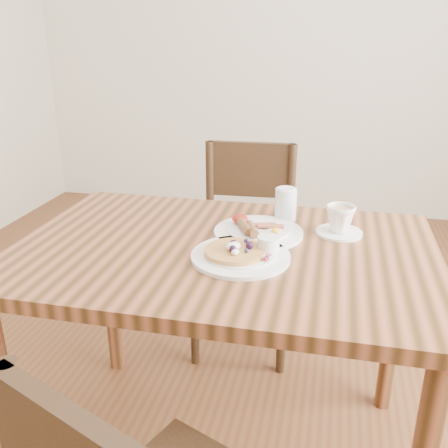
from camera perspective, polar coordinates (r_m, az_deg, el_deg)
name	(u,v)px	position (r m, az deg, el deg)	size (l,w,h in m)	color
ground	(224,448)	(1.86, 0.00, -24.21)	(5.00, 5.00, 0.00)	#5C301A
dining_table	(224,278)	(1.47, 0.00, -6.14)	(1.20, 0.80, 0.75)	brown
chair_far	(246,238)	(2.15, 2.50, -1.58)	(0.44, 0.44, 0.88)	#352013
pancake_plate	(242,253)	(1.35, 2.07, -3.37)	(0.27, 0.27, 0.06)	white
breakfast_plate	(257,231)	(1.51, 3.79, -0.77)	(0.27, 0.27, 0.04)	white
teacup_saucer	(340,221)	(1.54, 13.12, 0.32)	(0.14, 0.14, 0.09)	white
water_glass	(286,204)	(1.63, 7.06, 2.25)	(0.07, 0.07, 0.10)	silver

